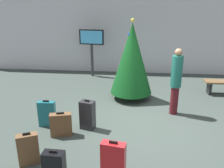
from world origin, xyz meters
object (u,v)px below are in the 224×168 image
Objects in this scene: suitcase_3 at (47,114)px; traveller_0 at (176,80)px; suitcase_2 at (54,165)px; suitcase_4 at (113,163)px; flight_info_kiosk at (92,43)px; suitcase_1 at (61,125)px; suitcase_0 at (28,149)px; holiday_tree at (132,59)px; suitcase_5 at (88,115)px.

traveller_0 is at bearing 17.79° from suitcase_3.
suitcase_2 is 0.70× the size of suitcase_4.
suitcase_4 is at bearing -76.38° from flight_info_kiosk.
flight_info_kiosk is 4.62m from traveller_0.
suitcase_1 is at bearing 134.09° from suitcase_4.
flight_info_kiosk is at bearing 88.81° from suitcase_0.
traveller_0 is 3.54m from suitcase_3.
holiday_tree reaches higher than suitcase_0.
suitcase_3 reaches higher than suitcase_2.
suitcase_0 is 1.18× the size of suitcase_2.
suitcase_5 is (1.05, -0.03, 0.03)m from suitcase_3.
holiday_tree reaches higher than suitcase_3.
suitcase_3 is (-0.83, 1.85, 0.06)m from suitcase_2.
traveller_0 is 3.27m from suitcase_1.
traveller_0 is (2.99, -3.50, -0.42)m from flight_info_kiosk.
traveller_0 is at bearing -39.87° from holiday_tree.
traveller_0 reaches higher than suitcase_5.
suitcase_0 is 1.13× the size of suitcase_1.
holiday_tree is at bearing 140.13° from traveller_0.
flight_info_kiosk reaches higher than suitcase_4.
suitcase_4 is (1.38, -1.42, 0.11)m from suitcase_1.
suitcase_5 reaches higher than suitcase_2.
suitcase_3 is at bearing 114.05° from suitcase_2.
suitcase_4 is (1.68, -0.34, 0.07)m from suitcase_0.
suitcase_3 is at bearing 139.67° from suitcase_1.
flight_info_kiosk is 5.11m from suitcase_1.
suitcase_4 reaches higher than suitcase_2.
traveller_0 reaches higher than suitcase_2.
traveller_0 reaches higher than suitcase_4.
holiday_tree is 4.19m from suitcase_0.
suitcase_3 is (-2.07, -2.10, -1.01)m from holiday_tree.
suitcase_4 reaches higher than suitcase_1.
suitcase_2 is 2.03m from suitcase_3.
holiday_tree is at bearing 72.57° from suitcase_2.
holiday_tree is 4.47× the size of suitcase_2.
suitcase_1 is 1.47m from suitcase_2.
suitcase_5 reaches higher than suitcase_3.
traveller_0 is 3.90m from suitcase_2.
suitcase_1 is 0.85× the size of suitcase_3.
suitcase_3 is 0.91× the size of suitcase_5.
suitcase_3 reaches higher than suitcase_0.
holiday_tree is 4.28m from suitcase_2.
suitcase_2 is (-2.49, -2.92, -0.74)m from traveller_0.
suitcase_0 is (-3.12, -2.57, -0.69)m from traveller_0.
suitcase_2 is at bearing -107.43° from holiday_tree.
suitcase_4 is (1.55, -6.40, -1.04)m from flight_info_kiosk.
suitcase_4 is at bearing -45.91° from suitcase_1.
suitcase_5 is at bearing 35.12° from suitcase_1.
suitcase_3 is (-0.32, -4.56, -1.10)m from flight_info_kiosk.
suitcase_1 is at bearing -121.92° from holiday_tree.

